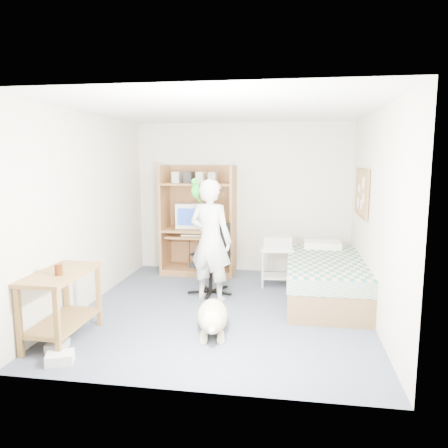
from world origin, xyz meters
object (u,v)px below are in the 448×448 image
(printer_cart, at_px, (277,260))
(computer_hutch, at_px, (199,224))
(side_desk, at_px, (62,296))
(office_chair, at_px, (212,269))
(bed, at_px, (325,279))
(dog, at_px, (213,317))
(person, at_px, (211,240))

(printer_cart, bearing_deg, computer_hutch, 151.82)
(side_desk, distance_m, office_chair, 2.26)
(bed, relative_size, dog, 1.89)
(dog, relative_size, printer_cart, 1.82)
(side_desk, bearing_deg, dog, 17.02)
(office_chair, xyz_separation_m, printer_cart, (0.90, 0.51, 0.03))
(office_chair, bearing_deg, computer_hutch, 128.78)
(printer_cart, bearing_deg, office_chair, -155.19)
(office_chair, bearing_deg, person, -66.23)
(dog, bearing_deg, bed, 36.11)
(person, bearing_deg, office_chair, -66.23)
(printer_cart, bearing_deg, dog, -113.52)
(dog, bearing_deg, office_chair, 91.07)
(office_chair, height_order, person, person)
(bed, xyz_separation_m, person, (-1.54, -0.26, 0.54))
(computer_hutch, distance_m, person, 1.45)
(bed, xyz_separation_m, side_desk, (-2.85, -1.82, 0.21))
(bed, bearing_deg, computer_hutch, 150.71)
(computer_hutch, relative_size, office_chair, 1.81)
(office_chair, bearing_deg, side_desk, -106.99)
(side_desk, xyz_separation_m, dog, (1.53, 0.47, -0.32))
(person, bearing_deg, dog, 119.13)
(computer_hutch, bearing_deg, bed, -29.29)
(computer_hutch, relative_size, printer_cart, 3.07)
(bed, distance_m, side_desk, 3.39)
(person, height_order, printer_cart, person)
(side_desk, relative_size, office_chair, 1.00)
(bed, bearing_deg, side_desk, -147.50)
(office_chair, relative_size, printer_cart, 1.70)
(computer_hutch, height_order, bed, computer_hutch)
(computer_hutch, xyz_separation_m, bed, (2.00, -1.12, -0.53))
(person, xyz_separation_m, printer_cart, (0.86, 0.82, -0.44))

